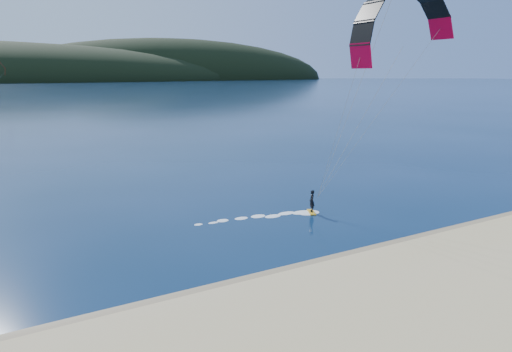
{
  "coord_description": "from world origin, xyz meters",
  "views": [
    {
      "loc": [
        -9.69,
        -16.26,
        11.9
      ],
      "look_at": [
        4.89,
        10.0,
        5.0
      ],
      "focal_mm": 31.54,
      "sensor_mm": 36.0,
      "label": 1
    }
  ],
  "objects": [
    {
      "name": "wet_sand",
      "position": [
        0.0,
        4.5,
        0.05
      ],
      "size": [
        220.0,
        2.5,
        0.1
      ],
      "color": "#856E4D",
      "rests_on": "ground"
    },
    {
      "name": "kitesurfer_near",
      "position": [
        18.45,
        10.72,
        13.65
      ],
      "size": [
        21.66,
        6.66,
        17.55
      ],
      "color": "gold",
      "rests_on": "ground"
    },
    {
      "name": "ground",
      "position": [
        0.0,
        0.0,
        0.0
      ],
      "size": [
        1800.0,
        1800.0,
        0.0
      ],
      "primitive_type": "plane",
      "color": "#081F3A",
      "rests_on": "ground"
    },
    {
      "name": "headland",
      "position": [
        0.63,
        745.28,
        0.0
      ],
      "size": [
        1200.0,
        310.0,
        140.0
      ],
      "color": "black",
      "rests_on": "ground"
    }
  ]
}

